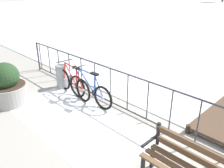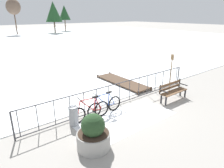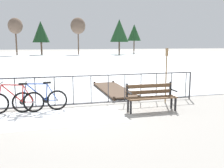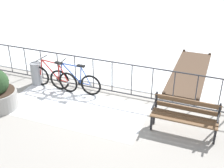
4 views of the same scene
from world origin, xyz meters
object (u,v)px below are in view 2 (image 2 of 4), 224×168
object	(u,v)px
bicycle_second	(90,111)
trash_bin	(74,116)
park_bench	(172,90)
bicycle_near_railing	(105,106)
oar_upright	(171,70)
planter_with_shrub	(93,134)

from	to	relation	value
bicycle_second	trash_bin	size ratio (longest dim) A/B	2.34
trash_bin	park_bench	bearing A→B (deg)	-9.89
bicycle_near_railing	park_bench	xyz separation A→B (m)	(3.43, -0.81, 0.14)
park_bench	trash_bin	xyz separation A→B (m)	(-4.85, 0.84, -0.14)
park_bench	oar_upright	xyz separation A→B (m)	(0.96, 0.85, 0.63)
oar_upright	trash_bin	bearing A→B (deg)	-179.95
bicycle_second	park_bench	xyz separation A→B (m)	(4.16, -0.79, 0.14)
planter_with_shrub	trash_bin	size ratio (longest dim) A/B	1.58
oar_upright	park_bench	bearing A→B (deg)	-138.45
bicycle_near_railing	park_bench	bearing A→B (deg)	-13.29
trash_bin	bicycle_second	bearing A→B (deg)	-4.82
bicycle_near_railing	trash_bin	distance (m)	1.41
park_bench	bicycle_second	bearing A→B (deg)	169.28
bicycle_near_railing	bicycle_second	distance (m)	0.72
bicycle_near_railing	bicycle_second	bearing A→B (deg)	-178.05
bicycle_near_railing	trash_bin	bearing A→B (deg)	178.64
trash_bin	oar_upright	xyz separation A→B (m)	(5.81, 0.01, 0.76)
bicycle_near_railing	oar_upright	bearing A→B (deg)	0.51
planter_with_shrub	trash_bin	world-z (taller)	planter_with_shrub
bicycle_second	bicycle_near_railing	bearing A→B (deg)	1.95
planter_with_shrub	oar_upright	world-z (taller)	oar_upright
bicycle_second	park_bench	size ratio (longest dim) A/B	1.07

